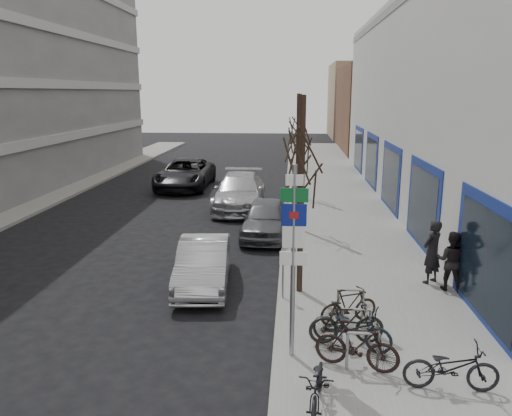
% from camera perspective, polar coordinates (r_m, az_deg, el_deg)
% --- Properties ---
extents(ground, '(120.00, 120.00, 0.00)m').
position_cam_1_polar(ground, '(11.33, -8.69, -16.45)').
color(ground, black).
rests_on(ground, ground).
extents(sidewalk_east, '(5.00, 70.00, 0.15)m').
position_cam_1_polar(sidewalk_east, '(20.46, 10.10, -2.66)').
color(sidewalk_east, slate).
rests_on(sidewalk_east, ground).
extents(brick_building_far, '(12.00, 14.00, 8.00)m').
position_cam_1_polar(brick_building_far, '(50.74, 16.64, 10.81)').
color(brick_building_far, brown).
rests_on(brick_building_far, ground).
extents(tan_building_far, '(13.00, 12.00, 9.00)m').
position_cam_1_polar(tan_building_far, '(65.55, 14.32, 11.79)').
color(tan_building_far, '#937A5B').
rests_on(tan_building_far, ground).
extents(highway_sign_pole, '(0.55, 0.10, 4.20)m').
position_cam_1_polar(highway_sign_pole, '(10.07, 4.29, -4.89)').
color(highway_sign_pole, gray).
rests_on(highway_sign_pole, ground).
extents(bike_rack, '(0.66, 2.26, 0.83)m').
position_cam_1_polar(bike_rack, '(11.40, 11.36, -12.64)').
color(bike_rack, gray).
rests_on(bike_rack, sidewalk_east).
extents(tree_near, '(1.80, 1.80, 5.50)m').
position_cam_1_polar(tree_near, '(13.17, 5.30, 6.70)').
color(tree_near, black).
rests_on(tree_near, ground).
extents(tree_mid, '(1.80, 1.80, 5.50)m').
position_cam_1_polar(tree_mid, '(19.65, 4.99, 8.80)').
color(tree_mid, black).
rests_on(tree_mid, ground).
extents(tree_far, '(1.80, 1.80, 5.50)m').
position_cam_1_polar(tree_far, '(26.13, 4.83, 9.86)').
color(tree_far, black).
rests_on(tree_far, ground).
extents(meter_front, '(0.10, 0.08, 1.27)m').
position_cam_1_polar(meter_front, '(13.42, 3.11, -7.16)').
color(meter_front, gray).
rests_on(meter_front, sidewalk_east).
extents(meter_mid, '(0.10, 0.08, 1.27)m').
position_cam_1_polar(meter_mid, '(18.68, 3.47, -1.32)').
color(meter_mid, gray).
rests_on(meter_mid, sidewalk_east).
extents(meter_back, '(0.10, 0.08, 1.27)m').
position_cam_1_polar(meter_back, '(24.04, 3.66, 1.94)').
color(meter_back, gray).
rests_on(meter_back, sidewalk_east).
extents(bike_near_left, '(0.72, 1.70, 1.00)m').
position_cam_1_polar(bike_near_left, '(9.22, 7.12, -19.19)').
color(bike_near_left, black).
rests_on(bike_near_left, sidewalk_east).
extents(bike_near_right, '(1.78, 0.98, 1.04)m').
position_cam_1_polar(bike_near_right, '(10.47, 11.46, -15.05)').
color(bike_near_right, black).
rests_on(bike_near_right, sidewalk_east).
extents(bike_mid_curb, '(1.86, 1.19, 1.09)m').
position_cam_1_polar(bike_mid_curb, '(11.21, 10.91, -12.87)').
color(bike_mid_curb, black).
rests_on(bike_mid_curb, sidewalk_east).
extents(bike_mid_inner, '(1.72, 0.68, 1.02)m').
position_cam_1_polar(bike_mid_inner, '(11.35, 10.33, -12.71)').
color(bike_mid_inner, black).
rests_on(bike_mid_inner, sidewalk_east).
extents(bike_far_curb, '(1.76, 0.59, 1.07)m').
position_cam_1_polar(bike_far_curb, '(10.28, 21.44, -16.21)').
color(bike_far_curb, black).
rests_on(bike_far_curb, sidewalk_east).
extents(bike_far_inner, '(1.56, 1.00, 0.91)m').
position_cam_1_polar(bike_far_inner, '(12.29, 10.57, -10.90)').
color(bike_far_inner, black).
rests_on(bike_far_inner, sidewalk_east).
extents(parked_car_front, '(1.81, 4.23, 1.36)m').
position_cam_1_polar(parked_car_front, '(14.73, -6.04, -6.33)').
color(parked_car_front, '#B4B3B9').
rests_on(parked_car_front, ground).
extents(parked_car_mid, '(1.90, 4.35, 1.46)m').
position_cam_1_polar(parked_car_mid, '(19.57, 1.11, -1.19)').
color(parked_car_mid, '#535459').
rests_on(parked_car_mid, ground).
extents(parked_car_back, '(2.47, 5.83, 1.68)m').
position_cam_1_polar(parked_car_back, '(24.28, -1.90, 1.89)').
color(parked_car_back, '#A8A9AD').
rests_on(parked_car_back, ground).
extents(lane_car, '(2.86, 6.18, 1.72)m').
position_cam_1_polar(lane_car, '(29.86, -8.08, 3.91)').
color(lane_car, black).
rests_on(lane_car, ground).
extents(pedestrian_near, '(0.81, 0.78, 1.87)m').
position_cam_1_polar(pedestrian_near, '(15.25, 19.48, -4.75)').
color(pedestrian_near, black).
rests_on(pedestrian_near, sidewalk_east).
extents(pedestrian_far, '(0.76, 0.66, 1.71)m').
position_cam_1_polar(pedestrian_far, '(14.94, 21.41, -5.58)').
color(pedestrian_far, black).
rests_on(pedestrian_far, sidewalk_east).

